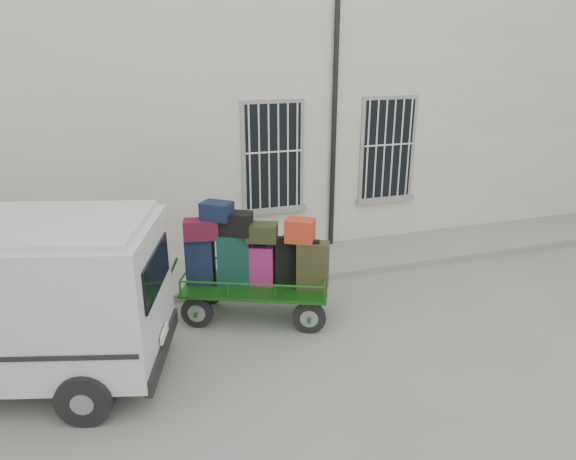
# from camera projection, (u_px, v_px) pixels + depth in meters

# --- Properties ---
(ground) EXTENTS (80.00, 80.00, 0.00)m
(ground) POSITION_uv_depth(u_px,v_px,m) (344.00, 314.00, 9.02)
(ground) COLOR slate
(ground) RESTS_ON ground
(building) EXTENTS (24.00, 5.15, 6.00)m
(building) POSITION_uv_depth(u_px,v_px,m) (260.00, 107.00, 12.94)
(building) COLOR beige
(building) RESTS_ON ground
(sidewalk) EXTENTS (24.00, 1.70, 0.15)m
(sidewalk) POSITION_uv_depth(u_px,v_px,m) (302.00, 263.00, 10.97)
(sidewalk) COLOR slate
(sidewalk) RESTS_ON ground
(luggage_cart) EXTENTS (2.84, 1.97, 2.07)m
(luggage_cart) POSITION_uv_depth(u_px,v_px,m) (254.00, 261.00, 8.57)
(luggage_cart) COLOR black
(luggage_cart) RESTS_ON ground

